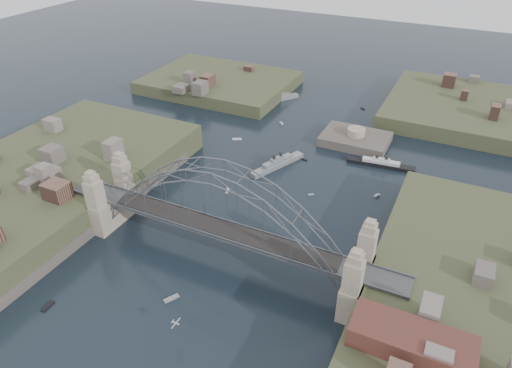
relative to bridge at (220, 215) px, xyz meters
The scene contains 22 objects.
ground 12.32m from the bridge, ahead, with size 500.00×500.00×0.00m, color black.
bridge is the anchor object (origin of this frame).
shore_west 58.25m from the bridge, behind, with size 50.50×90.00×12.00m.
shore_east 58.25m from the bridge, ahead, with size 50.50×90.00×12.00m.
headland_nw 110.41m from the bridge, 120.07° to the left, with size 60.00×45.00×9.00m, color #404529.
headland_ne 121.38m from the bridge, 65.56° to the left, with size 70.00×55.00×9.50m, color #404529.
fort_island 72.14m from the bridge, 80.27° to the left, with size 22.00×16.00×9.40m.
wharf_shed 46.23m from the bridge, 17.65° to the right, with size 20.00×8.00×4.00m, color #592D26.
naval_cruiser_near 45.84m from the bridge, 96.91° to the left, with size 10.40×20.00×6.16m.
naval_cruiser_far 97.21m from the bridge, 105.86° to the left, with size 12.61×16.35×6.16m.
ocean_liner 63.99m from the bridge, 68.15° to the left, with size 20.86×4.89×5.08m.
aeroplane 25.71m from the bridge, 80.97° to the right, with size 1.48×2.82×0.41m.
small_boat_a 29.96m from the bridge, 116.60° to the left, with size 1.27×2.25×2.38m.
small_boat_b 36.99m from the bridge, 74.04° to the left, with size 1.73×1.53×0.45m.
small_boat_c 20.46m from the bridge, 101.08° to the right, with size 2.58×3.44×0.45m.
small_boat_d 50.38m from the bridge, 57.18° to the left, with size 1.78×2.12×1.43m.
small_boat_e 61.52m from the bridge, 114.70° to the left, with size 3.24×2.27×0.45m.
small_boat_f 52.95m from the bridge, 89.09° to the left, with size 1.86×0.80×0.45m.
small_boat_h 75.89m from the bridge, 102.74° to the left, with size 1.81×1.50×1.43m.
small_boat_i 34.17m from the bridge, 18.35° to the left, with size 1.88×2.23×0.45m.
small_boat_j 40.14m from the bridge, 130.47° to the right, with size 1.05×2.98×0.45m.
small_boat_k 100.67m from the bridge, 86.10° to the left, with size 1.98×2.07×0.45m.
Camera 1 is at (42.92, -70.12, 72.59)m, focal length 32.41 mm.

